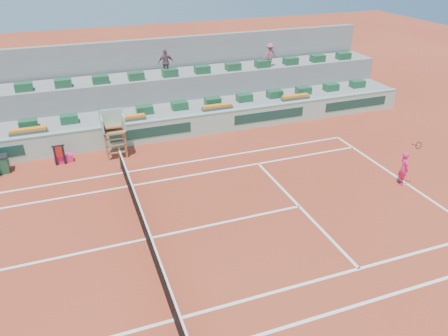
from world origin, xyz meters
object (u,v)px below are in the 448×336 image
(umpire_chair, at_px, (113,127))
(tennis_player, at_px, (404,168))
(player_bag, at_px, (64,158))
(drink_cooler_a, at_px, (1,164))

(umpire_chair, bearing_deg, tennis_player, -32.46)
(player_bag, xyz_separation_m, tennis_player, (14.20, -7.55, 0.60))
(umpire_chair, height_order, tennis_player, umpire_chair)
(umpire_chair, relative_size, drink_cooler_a, 2.86)
(drink_cooler_a, bearing_deg, tennis_player, -23.66)
(player_bag, xyz_separation_m, umpire_chair, (2.56, -0.15, 1.35))
(umpire_chair, distance_m, drink_cooler_a, 5.47)
(umpire_chair, relative_size, tennis_player, 1.05)
(player_bag, height_order, umpire_chair, umpire_chair)
(player_bag, relative_size, drink_cooler_a, 1.04)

